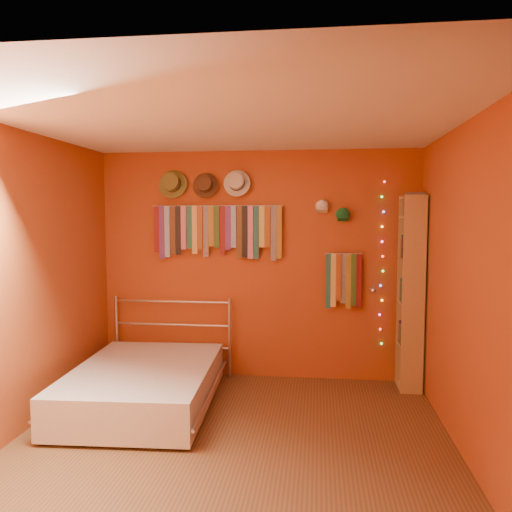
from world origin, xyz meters
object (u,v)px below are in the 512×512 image
at_px(tie_rack, 217,229).
at_px(bed, 144,385).
at_px(reading_lamp, 373,290).
at_px(bookshelf, 415,292).

relative_size(tie_rack, bed, 0.78).
relative_size(reading_lamp, bed, 0.14).
xyz_separation_m(tie_rack, bookshelf, (2.10, -0.16, -0.63)).
bearing_deg(bed, reading_lamp, 17.72).
bearing_deg(tie_rack, reading_lamp, -4.84).
xyz_separation_m(reading_lamp, bookshelf, (0.42, -0.01, -0.01)).
bearing_deg(reading_lamp, tie_rack, 175.16).
xyz_separation_m(bookshelf, bed, (-2.61, -0.81, -0.81)).
height_order(tie_rack, bed, tie_rack).
distance_m(reading_lamp, bookshelf, 0.42).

